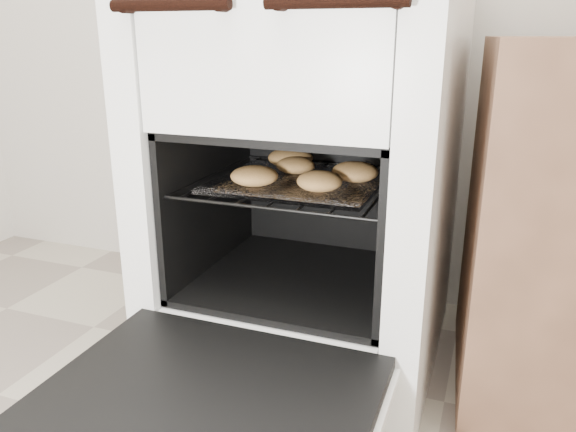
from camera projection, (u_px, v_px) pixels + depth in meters
name	position (u px, v px, depth m)	size (l,w,h in m)	color
stove	(311.00, 176.00, 1.37)	(0.65, 0.72, 1.00)	white
oven_door	(208.00, 401.00, 0.96)	(0.59, 0.46, 0.04)	black
oven_rack	(301.00, 182.00, 1.31)	(0.47, 0.46, 0.01)	black
foil_sheet	(298.00, 182.00, 1.28)	(0.37, 0.33, 0.01)	white
baked_rolls	(302.00, 169.00, 1.29)	(0.32, 0.33, 0.05)	tan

